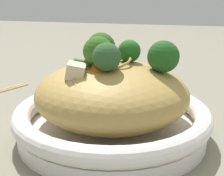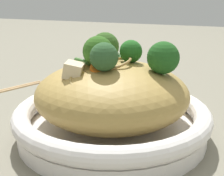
% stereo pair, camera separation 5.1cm
% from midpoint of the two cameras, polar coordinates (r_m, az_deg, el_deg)
% --- Properties ---
extents(ground_plane, '(3.00, 3.00, 0.00)m').
position_cam_midpoint_polar(ground_plane, '(0.54, 2.73, -8.17)').
color(ground_plane, slate).
extents(serving_bowl, '(0.31, 0.31, 0.05)m').
position_cam_midpoint_polar(serving_bowl, '(0.53, 2.78, -5.55)').
color(serving_bowl, white).
rests_on(serving_bowl, ground_plane).
extents(noodle_heap, '(0.23, 0.23, 0.10)m').
position_cam_midpoint_polar(noodle_heap, '(0.52, 2.84, -1.01)').
color(noodle_heap, '#AB8A46').
rests_on(noodle_heap, serving_bowl).
extents(broccoli_florets, '(0.17, 0.15, 0.07)m').
position_cam_midpoint_polar(broccoli_florets, '(0.51, 4.43, 5.82)').
color(broccoli_florets, '#9DBB75').
rests_on(broccoli_florets, serving_bowl).
extents(carrot_coins, '(0.11, 0.12, 0.03)m').
position_cam_midpoint_polar(carrot_coins, '(0.52, 4.67, 3.87)').
color(carrot_coins, orange).
rests_on(carrot_coins, serving_bowl).
extents(zucchini_slices, '(0.09, 0.12, 0.03)m').
position_cam_midpoint_polar(zucchini_slices, '(0.54, 1.63, 4.61)').
color(zucchini_slices, beige).
rests_on(zucchini_slices, serving_bowl).
extents(chicken_chunks, '(0.06, 0.10, 0.03)m').
position_cam_midpoint_polar(chicken_chunks, '(0.50, -1.12, 3.89)').
color(chicken_chunks, beige).
rests_on(chicken_chunks, serving_bowl).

